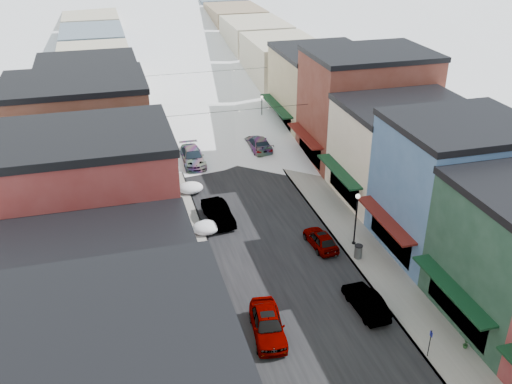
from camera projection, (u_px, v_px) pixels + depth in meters
road at (197, 108)px, 76.14m from camera, size 10.00×160.00×0.01m
sidewalk_left at (147, 112)px, 74.55m from camera, size 3.20×160.00×0.15m
sidewalk_right at (245, 104)px, 77.66m from camera, size 3.20×160.00×0.15m
curb_left at (159, 111)px, 74.91m from camera, size 0.10×160.00×0.15m
curb_right at (234, 105)px, 77.29m from camera, size 0.10×160.00×0.15m
bldg_l_cream at (103, 323)px, 30.04m from camera, size 11.30×8.20×9.50m
bldg_l_brick_near at (88, 225)px, 36.12m from camera, size 12.30×8.20×12.50m
bldg_l_grayblue at (97, 191)px, 44.34m from camera, size 11.30×9.20×9.00m
bldg_l_brick_far at (82, 139)px, 51.39m from camera, size 13.30×9.20×11.00m
bldg_l_tan at (92, 109)px, 60.45m from camera, size 11.30×11.20×10.00m
bldg_r_blue at (455, 186)px, 43.33m from camera, size 11.30×9.20×10.50m
bldg_r_cream at (402, 151)px, 51.53m from camera, size 12.30×9.20×9.00m
bldg_r_brick_far at (366, 106)px, 58.82m from camera, size 13.30×9.20×11.50m
bldg_r_tan at (321, 89)px, 67.63m from camera, size 11.30×11.20×9.50m
distant_blocks at (172, 42)px, 94.10m from camera, size 34.00×55.00×8.00m
overhead_cables at (214, 90)px, 62.58m from camera, size 16.40×15.04×0.04m
car_silver_sedan at (268, 324)px, 35.87m from camera, size 2.54×5.09×1.67m
car_dark_hatch at (218, 213)px, 48.86m from camera, size 2.27×4.96×1.58m
car_silver_wagon at (192, 157)px, 59.63m from camera, size 2.27×5.56×1.61m
car_green_sedan at (366, 301)px, 38.10m from camera, size 1.74×4.44×1.44m
car_gray_suv at (321, 239)px, 45.22m from camera, size 1.93×4.18×1.39m
car_black_sedan at (258, 144)px, 62.84m from camera, size 2.31×5.52×1.59m
car_lane_silver at (198, 118)px, 70.35m from camera, size 2.09×4.65×1.55m
car_lane_white at (195, 86)px, 82.85m from camera, size 2.40×4.94×1.35m
parking_sign at (430, 341)px, 33.80m from camera, size 0.05×0.27×1.96m
trash_can at (358, 251)px, 43.60m from camera, size 0.64×0.64×1.09m
streetlamp_near at (356, 213)px, 44.38m from camera, size 0.37×0.37×4.45m
streetlamp_far at (262, 107)px, 68.56m from camera, size 0.32×0.32×3.83m
planter_far at (466, 344)px, 34.84m from camera, size 0.42×0.42×0.53m
snow_pile_mid at (206, 227)px, 47.32m from camera, size 2.32×2.63×0.98m
snow_pile_far at (191, 188)px, 53.88m from camera, size 2.33×2.63×0.98m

